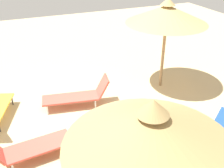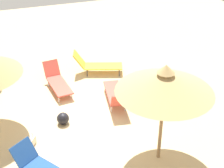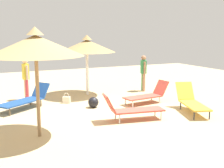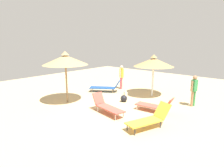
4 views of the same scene
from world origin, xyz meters
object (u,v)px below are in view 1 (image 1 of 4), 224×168
parasol_umbrella_near_left (167,14)px  lounge_chair_back (224,131)px  parasol_umbrella_far_right (151,130)px  handbag (171,160)px  lounge_chair_center (79,95)px  lounge_chair_near_right (27,147)px  beach_ball (122,136)px

parasol_umbrella_near_left → lounge_chair_back: bearing=87.3°
parasol_umbrella_far_right → handbag: (-1.30, -1.11, -2.02)m
parasol_umbrella_near_left → lounge_chair_center: 3.57m
lounge_chair_back → parasol_umbrella_far_right: bearing=23.8°
parasol_umbrella_near_left → lounge_chair_near_right: (4.62, 1.90, -2.08)m
parasol_umbrella_near_left → handbag: parasol_umbrella_near_left is taller
parasol_umbrella_far_right → beach_ball: 3.02m
parasol_umbrella_far_right → lounge_chair_center: 4.55m
lounge_chair_back → beach_ball: size_ratio=5.32×
lounge_chair_center → beach_ball: (-0.49, 1.98, -0.19)m
lounge_chair_center → beach_ball: bearing=104.0°
handbag → parasol_umbrella_far_right: bearing=40.6°
parasol_umbrella_near_left → lounge_chair_center: bearing=3.9°
lounge_chair_center → beach_ball: lounge_chair_center is taller
lounge_chair_center → lounge_chair_near_right: (1.70, 1.70, -0.03)m
parasol_umbrella_far_right → beach_ball: bearing=-105.1°
parasol_umbrella_far_right → beach_ball: (-0.59, -2.21, -1.97)m
handbag → beach_ball: handbag is taller
lounge_chair_center → handbag: lounge_chair_center is taller
parasol_umbrella_near_left → lounge_chair_center: (2.92, 0.20, -2.05)m
parasol_umbrella_far_right → lounge_chair_center: bearing=-91.4°
lounge_chair_back → handbag: bearing=5.6°
parasol_umbrella_near_left → beach_ball: size_ratio=7.41×
parasol_umbrella_near_left → beach_ball: bearing=42.0°
beach_ball → lounge_chair_center: bearing=-76.0°
lounge_chair_back → lounge_chair_near_right: bearing=-15.3°
handbag → beach_ball: (0.71, -1.09, 0.05)m
parasol_umbrella_far_right → lounge_chair_back: bearing=-156.2°
lounge_chair_back → lounge_chair_near_right: 4.63m
parasol_umbrella_far_right → lounge_chair_center: (-0.10, -4.19, -1.78)m
parasol_umbrella_far_right → lounge_chair_near_right: size_ratio=1.39×
lounge_chair_center → parasol_umbrella_near_left: bearing=-176.1°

